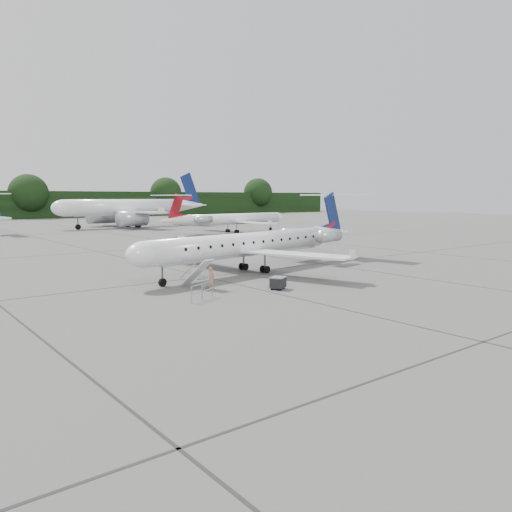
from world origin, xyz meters
TOP-DOWN VIEW (x-y plane):
  - ground at (0.00, 0.00)m, footprint 320.00×320.00m
  - main_regional_jet at (-0.36, 7.72)m, footprint 28.76×22.97m
  - airstair at (-7.30, 4.17)m, footprint 1.29×2.63m
  - passenger at (-7.04, 2.78)m, footprint 0.69×0.58m
  - safety_railing at (-9.16, 0.51)m, footprint 2.05×0.96m
  - baggage_cart at (-3.21, 0.40)m, footprint 1.34×1.26m
  - bg_narrowbody at (17.20, 72.51)m, footprint 34.15×26.02m
  - bg_regional_right at (26.43, 46.36)m, footprint 27.10×20.68m

SIDE VIEW (x-z plane):
  - ground at x=0.00m, z-range 0.00..0.00m
  - baggage_cart at x=-3.21m, z-range 0.00..0.91m
  - safety_railing at x=-9.16m, z-range 0.00..1.00m
  - passenger at x=-7.04m, z-range 0.00..1.60m
  - airstair at x=-7.30m, z-range 0.00..2.07m
  - main_regional_jet at x=-0.36m, z-range 0.00..6.62m
  - bg_regional_right at x=26.43m, z-range 0.00..6.68m
  - bg_narrowbody at x=17.20m, z-range 0.00..11.54m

